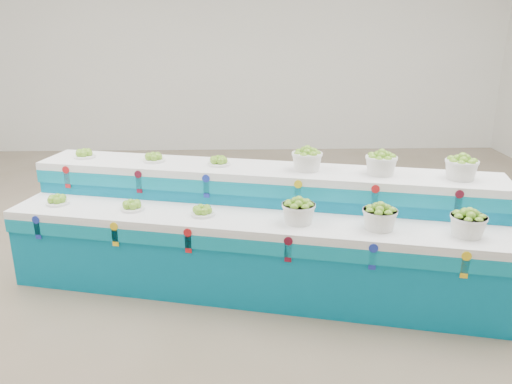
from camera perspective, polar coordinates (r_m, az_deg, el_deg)
ground at (r=5.00m, az=-3.54°, el=-8.77°), size 10.00×10.00×0.00m
back_wall at (r=9.46m, az=-2.94°, el=16.63°), size 10.00×0.00×10.00m
display_stand at (r=4.60m, az=0.00°, el=-4.26°), size 4.44×2.09×1.02m
plate_lower_left at (r=4.95m, az=-21.37°, el=-0.76°), size 0.25×0.25×0.09m
plate_lower_mid at (r=4.60m, az=-13.71°, el=-1.40°), size 0.25×0.25×0.09m
plate_lower_right at (r=4.37m, az=-6.01°, el=-2.02°), size 0.25×0.25×0.09m
basket_lower_left at (r=4.18m, az=4.78°, el=-2.11°), size 0.33×0.33×0.20m
basket_lower_mid at (r=4.16m, az=13.67°, el=-2.70°), size 0.33×0.33×0.20m
basket_lower_right at (r=4.24m, az=22.65°, el=-3.22°), size 0.33×0.33×0.20m
plate_upper_left at (r=5.30m, az=-18.68°, el=4.15°), size 0.25×0.25×0.09m
plate_upper_mid at (r=4.97m, az=-11.38°, el=3.88°), size 0.25×0.25×0.09m
plate_upper_right at (r=4.76m, az=-4.20°, el=3.55°), size 0.25×0.25×0.09m
basket_upper_left at (r=4.59m, az=5.72°, el=3.68°), size 0.33×0.33×0.20m
basket_upper_mid at (r=4.57m, az=13.82°, el=3.17°), size 0.33×0.33×0.20m
basket_upper_right at (r=4.65m, az=21.99°, el=2.59°), size 0.33×0.33×0.20m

